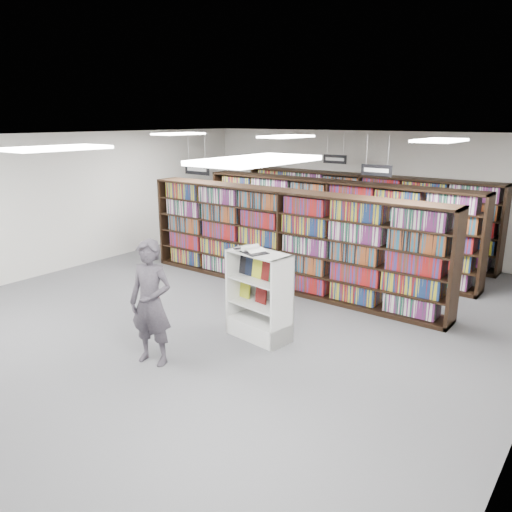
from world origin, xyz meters
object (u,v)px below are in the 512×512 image
Objects in this scene: open_book at (251,249)px; shopper at (151,303)px; endcap_display at (261,309)px; bookshelf_row_near at (285,240)px.

shopper is (-0.62, -1.58, -0.56)m from open_book.
endcap_display is 0.79× the size of shopper.
shopper reaches higher than endcap_display.
open_book is 0.34× the size of shopper.
open_book is 1.78m from shopper.
bookshelf_row_near reaches higher than shopper.
open_book is at bearing -138.45° from endcap_display.
bookshelf_row_near is 3.75× the size of shopper.
endcap_display is (1.06, -2.30, -0.56)m from bookshelf_row_near.
open_book reaches higher than endcap_display.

